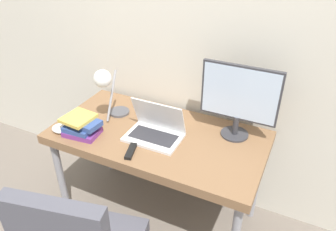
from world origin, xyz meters
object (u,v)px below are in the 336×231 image
at_px(monitor, 239,97).
at_px(game_controller, 61,128).
at_px(desk_lamp, 106,86).
at_px(laptop, 155,130).
at_px(book_stack, 81,125).

relative_size(monitor, game_controller, 3.64).
bearing_deg(monitor, desk_lamp, -165.53).
relative_size(laptop, game_controller, 2.65).
height_order(laptop, game_controller, laptop).
relative_size(monitor, desk_lamp, 1.22).
bearing_deg(desk_lamp, laptop, -4.49).
height_order(monitor, game_controller, monitor).
bearing_deg(desk_lamp, monitor, 14.47).
distance_m(monitor, book_stack, 1.00).
xyz_separation_m(desk_lamp, game_controller, (-0.22, -0.24, -0.25)).
bearing_deg(game_controller, monitor, 23.46).
xyz_separation_m(desk_lamp, book_stack, (-0.08, -0.20, -0.21)).
relative_size(desk_lamp, game_controller, 2.98).
bearing_deg(game_controller, desk_lamp, 47.61).
bearing_deg(game_controller, book_stack, 14.29).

